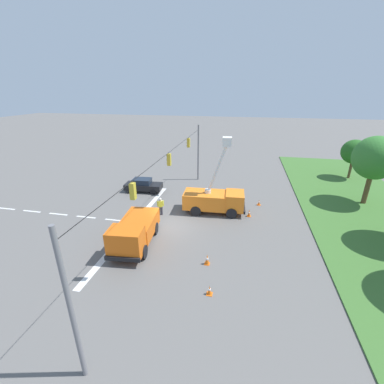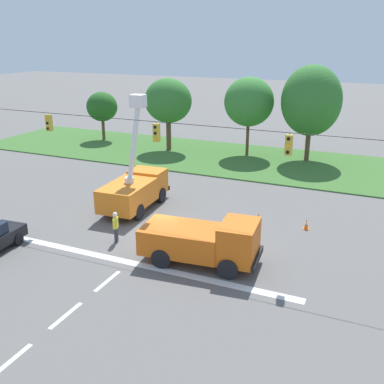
{
  "view_description": "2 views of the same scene",
  "coord_description": "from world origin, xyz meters",
  "px_view_note": "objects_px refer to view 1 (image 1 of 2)",
  "views": [
    {
      "loc": [
        19.17,
        5.94,
        11.26
      ],
      "look_at": [
        -2.36,
        1.41,
        2.45
      ],
      "focal_mm": 24.0,
      "sensor_mm": 36.0,
      "label": 1
    },
    {
      "loc": [
        11.12,
        -20.66,
        10.81
      ],
      "look_at": [
        0.25,
        3.83,
        1.54
      ],
      "focal_mm": 42.0,
      "sensor_mm": 36.0,
      "label": 2
    }
  ],
  "objects_px": {
    "traffic_cone_mid_left": "(210,290)",
    "traffic_cone_foreground_left": "(259,202)",
    "traffic_cone_mid_right": "(207,259)",
    "tree_far_west": "(354,152)",
    "traffic_cone_foreground_right": "(249,213)",
    "road_worker": "(160,205)",
    "utility_truck_bucket_lift": "(215,199)",
    "utility_truck_support_near": "(134,231)",
    "sedan_black": "(143,185)",
    "tree_west": "(375,158)"
  },
  "relations": [
    {
      "from": "traffic_cone_mid_left",
      "to": "traffic_cone_foreground_left",
      "type": "bearing_deg",
      "value": 166.51
    },
    {
      "from": "traffic_cone_mid_left",
      "to": "traffic_cone_mid_right",
      "type": "xyz_separation_m",
      "value": [
        -2.77,
        -0.57,
        0.08
      ]
    },
    {
      "from": "tree_far_west",
      "to": "traffic_cone_foreground_right",
      "type": "height_order",
      "value": "tree_far_west"
    },
    {
      "from": "traffic_cone_foreground_right",
      "to": "road_worker",
      "type": "bearing_deg",
      "value": -80.52
    },
    {
      "from": "utility_truck_bucket_lift",
      "to": "traffic_cone_foreground_right",
      "type": "height_order",
      "value": "utility_truck_bucket_lift"
    },
    {
      "from": "tree_far_west",
      "to": "traffic_cone_mid_left",
      "type": "bearing_deg",
      "value": -31.75
    },
    {
      "from": "tree_far_west",
      "to": "utility_truck_bucket_lift",
      "type": "bearing_deg",
      "value": -50.06
    },
    {
      "from": "utility_truck_support_near",
      "to": "traffic_cone_foreground_right",
      "type": "distance_m",
      "value": 11.0
    },
    {
      "from": "tree_far_west",
      "to": "traffic_cone_mid_right",
      "type": "distance_m",
      "value": 27.5
    },
    {
      "from": "utility_truck_bucket_lift",
      "to": "traffic_cone_mid_left",
      "type": "height_order",
      "value": "utility_truck_bucket_lift"
    },
    {
      "from": "utility_truck_support_near",
      "to": "sedan_black",
      "type": "xyz_separation_m",
      "value": [
        -10.8,
        -3.67,
        -0.43
      ]
    },
    {
      "from": "road_worker",
      "to": "traffic_cone_foreground_left",
      "type": "bearing_deg",
      "value": 114.32
    },
    {
      "from": "tree_far_west",
      "to": "utility_truck_support_near",
      "type": "relative_size",
      "value": 0.86
    },
    {
      "from": "sedan_black",
      "to": "traffic_cone_mid_left",
      "type": "bearing_deg",
      "value": 34.24
    },
    {
      "from": "traffic_cone_foreground_right",
      "to": "traffic_cone_mid_right",
      "type": "height_order",
      "value": "traffic_cone_mid_right"
    },
    {
      "from": "utility_truck_bucket_lift",
      "to": "traffic_cone_foreground_left",
      "type": "distance_m",
      "value": 5.17
    },
    {
      "from": "sedan_black",
      "to": "traffic_cone_foreground_right",
      "type": "relative_size",
      "value": 6.22
    },
    {
      "from": "traffic_cone_mid_right",
      "to": "traffic_cone_foreground_right",
      "type": "bearing_deg",
      "value": 160.48
    },
    {
      "from": "tree_far_west",
      "to": "traffic_cone_foreground_left",
      "type": "xyz_separation_m",
      "value": [
        11.35,
        -12.16,
        -3.39
      ]
    },
    {
      "from": "utility_truck_support_near",
      "to": "traffic_cone_foreground_left",
      "type": "bearing_deg",
      "value": 134.9
    },
    {
      "from": "tree_far_west",
      "to": "utility_truck_support_near",
      "type": "bearing_deg",
      "value": -46.13
    },
    {
      "from": "tree_far_west",
      "to": "tree_west",
      "type": "bearing_deg",
      "value": -8.59
    },
    {
      "from": "road_worker",
      "to": "traffic_cone_foreground_right",
      "type": "height_order",
      "value": "road_worker"
    },
    {
      "from": "tree_west",
      "to": "utility_truck_bucket_lift",
      "type": "relative_size",
      "value": 0.97
    },
    {
      "from": "traffic_cone_foreground_left",
      "to": "traffic_cone_mid_right",
      "type": "relative_size",
      "value": 0.8
    },
    {
      "from": "tree_far_west",
      "to": "utility_truck_bucket_lift",
      "type": "relative_size",
      "value": 0.72
    },
    {
      "from": "tree_west",
      "to": "utility_truck_support_near",
      "type": "bearing_deg",
      "value": -59.09
    },
    {
      "from": "utility_truck_bucket_lift",
      "to": "utility_truck_support_near",
      "type": "bearing_deg",
      "value": -36.48
    },
    {
      "from": "tree_west",
      "to": "traffic_cone_mid_left",
      "type": "distance_m",
      "value": 21.99
    },
    {
      "from": "tree_west",
      "to": "sedan_black",
      "type": "height_order",
      "value": "tree_west"
    },
    {
      "from": "utility_truck_support_near",
      "to": "sedan_black",
      "type": "distance_m",
      "value": 11.42
    },
    {
      "from": "utility_truck_bucket_lift",
      "to": "tree_far_west",
      "type": "bearing_deg",
      "value": 129.94
    },
    {
      "from": "tree_far_west",
      "to": "traffic_cone_foreground_left",
      "type": "height_order",
      "value": "tree_far_west"
    },
    {
      "from": "sedan_black",
      "to": "traffic_cone_mid_right",
      "type": "height_order",
      "value": "sedan_black"
    },
    {
      "from": "utility_truck_support_near",
      "to": "traffic_cone_foreground_right",
      "type": "height_order",
      "value": "utility_truck_support_near"
    },
    {
      "from": "utility_truck_support_near",
      "to": "traffic_cone_foreground_right",
      "type": "relative_size",
      "value": 8.62
    },
    {
      "from": "sedan_black",
      "to": "traffic_cone_foreground_left",
      "type": "height_order",
      "value": "sedan_black"
    },
    {
      "from": "utility_truck_support_near",
      "to": "sedan_black",
      "type": "height_order",
      "value": "utility_truck_support_near"
    },
    {
      "from": "utility_truck_bucket_lift",
      "to": "traffic_cone_foreground_left",
      "type": "bearing_deg",
      "value": 119.73
    },
    {
      "from": "utility_truck_bucket_lift",
      "to": "traffic_cone_mid_right",
      "type": "bearing_deg",
      "value": 3.91
    },
    {
      "from": "sedan_black",
      "to": "traffic_cone_foreground_left",
      "type": "xyz_separation_m",
      "value": [
        1.21,
        13.3,
        -0.49
      ]
    },
    {
      "from": "road_worker",
      "to": "traffic_cone_mid_right",
      "type": "height_order",
      "value": "road_worker"
    },
    {
      "from": "traffic_cone_mid_right",
      "to": "sedan_black",
      "type": "bearing_deg",
      "value": -141.69
    },
    {
      "from": "traffic_cone_foreground_left",
      "to": "tree_west",
      "type": "bearing_deg",
      "value": 103.81
    },
    {
      "from": "utility_truck_bucket_lift",
      "to": "traffic_cone_mid_right",
      "type": "distance_m",
      "value": 8.37
    },
    {
      "from": "tree_west",
      "to": "traffic_cone_mid_left",
      "type": "bearing_deg",
      "value": -40.99
    },
    {
      "from": "sedan_black",
      "to": "road_worker",
      "type": "height_order",
      "value": "road_worker"
    },
    {
      "from": "utility_truck_bucket_lift",
      "to": "traffic_cone_mid_left",
      "type": "distance_m",
      "value": 11.17
    },
    {
      "from": "utility_truck_bucket_lift",
      "to": "sedan_black",
      "type": "bearing_deg",
      "value": -112.63
    },
    {
      "from": "tree_far_west",
      "to": "traffic_cone_mid_left",
      "type": "height_order",
      "value": "tree_far_west"
    }
  ]
}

